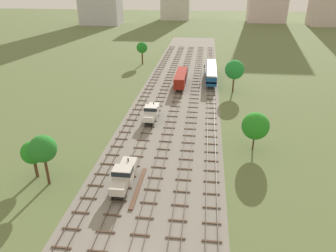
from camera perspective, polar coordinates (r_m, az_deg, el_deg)
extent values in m
plane|color=#5B6B3D|center=(84.55, 1.93, 5.83)|extent=(480.00, 480.00, 0.00)
cube|color=gray|center=(84.55, 1.93, 5.83)|extent=(20.94, 176.00, 0.01)
cube|color=#47382D|center=(86.63, -4.11, 6.41)|extent=(0.07, 126.00, 0.15)
cube|color=#47382D|center=(86.38, -3.17, 6.38)|extent=(0.07, 126.00, 0.15)
cube|color=brown|center=(40.32, -18.61, -19.98)|extent=(2.40, 0.22, 0.14)
cube|color=brown|center=(42.25, -16.90, -17.24)|extent=(2.40, 0.22, 0.14)
cube|color=brown|center=(44.30, -15.39, -14.73)|extent=(2.40, 0.22, 0.14)
cube|color=brown|center=(46.46, -14.05, -12.44)|extent=(2.40, 0.22, 0.14)
cube|color=brown|center=(48.70, -12.85, -10.35)|extent=(2.40, 0.22, 0.14)
cube|color=brown|center=(51.02, -11.77, -8.44)|extent=(2.40, 0.22, 0.14)
cube|color=brown|center=(53.41, -10.80, -6.70)|extent=(2.40, 0.22, 0.14)
cube|color=brown|center=(55.86, -9.91, -5.11)|extent=(2.40, 0.22, 0.14)
cube|color=brown|center=(58.36, -9.11, -3.65)|extent=(2.40, 0.22, 0.14)
cube|color=brown|center=(60.91, -8.37, -2.31)|extent=(2.40, 0.22, 0.14)
cube|color=brown|center=(63.49, -7.70, -1.08)|extent=(2.40, 0.22, 0.14)
cube|color=brown|center=(66.11, -7.08, 0.05)|extent=(2.40, 0.22, 0.14)
cube|color=brown|center=(68.76, -6.50, 1.10)|extent=(2.40, 0.22, 0.14)
cube|color=brown|center=(71.44, -5.97, 2.07)|extent=(2.40, 0.22, 0.14)
cube|color=brown|center=(74.14, -5.48, 2.97)|extent=(2.40, 0.22, 0.14)
cube|color=brown|center=(76.87, -5.02, 3.80)|extent=(2.40, 0.22, 0.14)
cube|color=brown|center=(79.61, -4.59, 4.58)|extent=(2.40, 0.22, 0.14)
cube|color=brown|center=(82.38, -4.19, 5.30)|extent=(2.40, 0.22, 0.14)
cube|color=brown|center=(85.16, -3.82, 5.98)|extent=(2.40, 0.22, 0.14)
cube|color=brown|center=(87.95, -3.46, 6.61)|extent=(2.40, 0.22, 0.14)
cube|color=brown|center=(90.76, -3.13, 7.21)|extent=(2.40, 0.22, 0.14)
cube|color=brown|center=(93.57, -2.82, 7.77)|extent=(2.40, 0.22, 0.14)
cube|color=brown|center=(96.40, -2.52, 8.29)|extent=(2.40, 0.22, 0.14)
cube|color=brown|center=(99.24, -2.25, 8.79)|extent=(2.40, 0.22, 0.14)
cube|color=brown|center=(102.09, -1.98, 9.25)|extent=(2.40, 0.22, 0.14)
cube|color=brown|center=(104.95, -1.73, 9.70)|extent=(2.40, 0.22, 0.14)
cube|color=brown|center=(107.81, -1.49, 10.11)|extent=(2.40, 0.22, 0.14)
cube|color=brown|center=(110.69, -1.27, 10.51)|extent=(2.40, 0.22, 0.14)
cube|color=brown|center=(113.56, -1.05, 10.89)|extent=(2.40, 0.22, 0.14)
cube|color=brown|center=(116.45, -0.85, 11.25)|extent=(2.40, 0.22, 0.14)
cube|color=brown|center=(119.34, -0.65, 11.59)|extent=(2.40, 0.22, 0.14)
cube|color=brown|center=(122.24, -0.47, 11.91)|extent=(2.40, 0.22, 0.14)
cube|color=brown|center=(125.14, -0.29, 12.22)|extent=(2.40, 0.22, 0.14)
cube|color=brown|center=(128.04, -0.12, 12.51)|extent=(2.40, 0.22, 0.14)
cube|color=brown|center=(130.95, 0.05, 12.79)|extent=(2.40, 0.22, 0.14)
cube|color=brown|center=(133.86, 0.20, 13.06)|extent=(2.40, 0.22, 0.14)
cube|color=brown|center=(136.78, 0.35, 13.32)|extent=(2.40, 0.22, 0.14)
cube|color=brown|center=(139.70, 0.50, 13.57)|extent=(2.40, 0.22, 0.14)
cube|color=brown|center=(142.63, 0.64, 13.80)|extent=(2.40, 0.22, 0.14)
cube|color=brown|center=(145.55, 0.77, 14.03)|extent=(2.40, 0.22, 0.14)
cube|color=#47382D|center=(85.96, -1.32, 6.31)|extent=(0.07, 126.00, 0.15)
cube|color=#47382D|center=(85.77, -0.36, 6.28)|extent=(0.07, 126.00, 0.15)
cube|color=brown|center=(38.92, -12.54, -21.07)|extent=(2.40, 0.22, 0.14)
cube|color=brown|center=(40.92, -11.16, -18.13)|extent=(2.40, 0.22, 0.14)
cube|color=brown|center=(43.03, -9.95, -15.47)|extent=(2.40, 0.22, 0.14)
cube|color=brown|center=(45.25, -8.89, -13.05)|extent=(2.40, 0.22, 0.14)
cube|color=brown|center=(47.55, -7.94, -10.86)|extent=(2.40, 0.22, 0.14)
cube|color=brown|center=(49.92, -7.09, -8.87)|extent=(2.40, 0.22, 0.14)
cube|color=brown|center=(52.36, -6.33, -7.07)|extent=(2.40, 0.22, 0.14)
cube|color=brown|center=(54.86, -5.65, -5.42)|extent=(2.40, 0.22, 0.14)
cube|color=brown|center=(57.40, -5.03, -3.92)|extent=(2.40, 0.22, 0.14)
cube|color=brown|center=(59.99, -4.46, -2.55)|extent=(2.40, 0.22, 0.14)
cube|color=brown|center=(62.61, -3.94, -1.29)|extent=(2.40, 0.22, 0.14)
cube|color=brown|center=(65.27, -3.46, -0.13)|extent=(2.40, 0.22, 0.14)
cube|color=brown|center=(67.95, -3.02, 0.93)|extent=(2.40, 0.22, 0.14)
cube|color=brown|center=(70.66, -2.62, 1.92)|extent=(2.40, 0.22, 0.14)
cube|color=brown|center=(73.39, -2.24, 2.83)|extent=(2.40, 0.22, 0.14)
cube|color=brown|center=(76.14, -1.89, 3.67)|extent=(2.40, 0.22, 0.14)
cube|color=brown|center=(78.91, -1.56, 4.46)|extent=(2.40, 0.22, 0.14)
cube|color=brown|center=(81.70, -1.26, 5.19)|extent=(2.40, 0.22, 0.14)
cube|color=brown|center=(84.50, -0.97, 5.88)|extent=(2.40, 0.22, 0.14)
cube|color=brown|center=(87.32, -0.71, 6.52)|extent=(2.40, 0.22, 0.14)
cube|color=brown|center=(90.14, -0.46, 7.12)|extent=(2.40, 0.22, 0.14)
cube|color=brown|center=(92.98, -0.22, 7.68)|extent=(2.40, 0.22, 0.14)
cube|color=brown|center=(95.83, 0.00, 8.21)|extent=(2.40, 0.22, 0.14)
cube|color=brown|center=(98.68, 0.21, 8.71)|extent=(2.40, 0.22, 0.14)
cube|color=brown|center=(101.55, 0.41, 9.18)|extent=(2.40, 0.22, 0.14)
cube|color=brown|center=(104.42, 0.60, 9.63)|extent=(2.40, 0.22, 0.14)
cube|color=brown|center=(107.30, 0.78, 10.05)|extent=(2.40, 0.22, 0.14)
cube|color=brown|center=(110.18, 0.95, 10.45)|extent=(2.40, 0.22, 0.14)
cube|color=brown|center=(113.08, 1.11, 10.83)|extent=(2.40, 0.22, 0.14)
cube|color=brown|center=(115.97, 1.27, 11.18)|extent=(2.40, 0.22, 0.14)
cube|color=brown|center=(118.87, 1.41, 11.53)|extent=(2.40, 0.22, 0.14)
cube|color=brown|center=(121.78, 1.55, 11.85)|extent=(2.40, 0.22, 0.14)
cube|color=brown|center=(124.69, 1.69, 12.16)|extent=(2.40, 0.22, 0.14)
cube|color=brown|center=(127.61, 1.82, 12.46)|extent=(2.40, 0.22, 0.14)
cube|color=brown|center=(130.53, 1.94, 12.74)|extent=(2.40, 0.22, 0.14)
cube|color=brown|center=(133.45, 2.06, 13.01)|extent=(2.40, 0.22, 0.14)
cube|color=brown|center=(136.38, 2.17, 13.27)|extent=(2.40, 0.22, 0.14)
cube|color=brown|center=(139.31, 2.28, 13.52)|extent=(2.40, 0.22, 0.14)
cube|color=brown|center=(142.24, 2.38, 13.75)|extent=(2.40, 0.22, 0.14)
cube|color=brown|center=(145.17, 2.48, 13.98)|extent=(2.40, 0.22, 0.14)
cube|color=#47382D|center=(85.48, 1.51, 6.20)|extent=(0.07, 126.00, 0.15)
cube|color=#47382D|center=(85.37, 2.48, 6.16)|extent=(0.07, 126.00, 0.15)
cube|color=brown|center=(39.99, -5.04, -18.89)|extent=(2.40, 0.22, 0.14)
cube|color=brown|center=(42.15, -4.19, -16.10)|extent=(2.40, 0.22, 0.14)
cube|color=brown|center=(44.41, -3.46, -13.58)|extent=(2.40, 0.22, 0.14)
cube|color=brown|center=(46.75, -2.81, -11.32)|extent=(2.40, 0.22, 0.14)
cube|color=brown|center=(49.17, -2.23, -9.26)|extent=(2.40, 0.22, 0.14)
cube|color=brown|center=(51.64, -1.71, -7.41)|extent=(2.40, 0.22, 0.14)
cube|color=brown|center=(54.17, -1.24, -5.72)|extent=(2.40, 0.22, 0.14)
cube|color=brown|center=(56.75, -0.82, -4.18)|extent=(2.40, 0.22, 0.14)
cube|color=brown|center=(59.36, -0.44, -2.78)|extent=(2.40, 0.22, 0.14)
cube|color=brown|center=(62.01, -0.09, -1.50)|extent=(2.40, 0.22, 0.14)
cube|color=brown|center=(64.69, 0.23, -0.32)|extent=(2.40, 0.22, 0.14)
cube|color=brown|center=(67.40, 0.53, 0.76)|extent=(2.40, 0.22, 0.14)
cube|color=brown|center=(70.13, 0.80, 1.76)|extent=(2.40, 0.22, 0.14)
cube|color=brown|center=(72.88, 1.06, 2.68)|extent=(2.40, 0.22, 0.14)
cube|color=brown|center=(75.65, 1.29, 3.54)|extent=(2.40, 0.22, 0.14)
cube|color=brown|center=(78.44, 1.51, 4.33)|extent=(2.40, 0.22, 0.14)
cube|color=brown|center=(81.24, 1.71, 5.07)|extent=(2.40, 0.22, 0.14)
cube|color=brown|center=(84.06, 1.90, 5.76)|extent=(2.40, 0.22, 0.14)
cube|color=brown|center=(86.89, 2.08, 6.41)|extent=(2.40, 0.22, 0.14)
cube|color=brown|center=(89.73, 2.25, 7.01)|extent=(2.40, 0.22, 0.14)
cube|color=brown|center=(92.58, 2.41, 7.58)|extent=(2.40, 0.22, 0.14)
cube|color=brown|center=(95.44, 2.55, 8.12)|extent=(2.40, 0.22, 0.14)
cube|color=brown|center=(98.30, 2.69, 8.62)|extent=(2.40, 0.22, 0.14)
cube|color=brown|center=(101.18, 2.83, 9.09)|extent=(2.40, 0.22, 0.14)
cube|color=brown|center=(104.06, 2.95, 9.54)|extent=(2.40, 0.22, 0.14)
cube|color=brown|center=(106.95, 3.07, 9.96)|extent=(2.40, 0.22, 0.14)
cube|color=brown|center=(109.84, 3.18, 10.37)|extent=(2.40, 0.22, 0.14)
cube|color=brown|center=(112.74, 3.29, 10.75)|extent=(2.40, 0.22, 0.14)
cube|color=brown|center=(115.65, 3.39, 11.11)|extent=(2.40, 0.22, 0.14)
cube|color=brown|center=(118.56, 3.49, 11.45)|extent=(2.40, 0.22, 0.14)
cube|color=brown|center=(121.47, 3.59, 11.78)|extent=(2.40, 0.22, 0.14)
cube|color=brown|center=(124.39, 3.67, 12.09)|extent=(2.40, 0.22, 0.14)
cube|color=brown|center=(127.31, 3.76, 12.39)|extent=(2.40, 0.22, 0.14)
cube|color=brown|center=(130.24, 3.84, 12.67)|extent=(2.40, 0.22, 0.14)
cube|color=brown|center=(133.17, 3.92, 12.94)|extent=(2.40, 0.22, 0.14)
cube|color=brown|center=(136.10, 3.99, 13.20)|extent=(2.40, 0.22, 0.14)
cube|color=brown|center=(139.04, 4.07, 13.45)|extent=(2.40, 0.22, 0.14)
cube|color=brown|center=(141.97, 4.14, 13.69)|extent=(2.40, 0.22, 0.14)
cube|color=brown|center=(144.91, 4.20, 13.92)|extent=(2.40, 0.22, 0.14)
cube|color=#47382D|center=(85.22, 4.36, 6.08)|extent=(0.07, 126.00, 0.15)
cube|color=#47382D|center=(85.18, 5.33, 6.03)|extent=(0.07, 126.00, 0.15)
cube|color=brown|center=(39.50, 1.36, -19.46)|extent=(2.40, 0.22, 0.14)
cube|color=brown|center=(41.69, 1.78, -16.59)|extent=(2.40, 0.22, 0.14)
cube|color=brown|center=(43.97, 2.15, -14.01)|extent=(2.40, 0.22, 0.14)
cube|color=brown|center=(46.34, 2.48, -11.69)|extent=(2.40, 0.22, 0.14)
cube|color=brown|center=(48.77, 2.76, -9.60)|extent=(2.40, 0.22, 0.14)
cube|color=brown|center=(51.26, 3.02, -7.70)|extent=(2.40, 0.22, 0.14)
cube|color=brown|center=(53.81, 3.25, -5.99)|extent=(2.40, 0.22, 0.14)
cube|color=brown|center=(56.40, 3.46, -4.43)|extent=(2.40, 0.22, 0.14)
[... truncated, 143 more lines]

